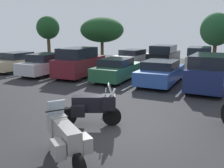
{
  "coord_description": "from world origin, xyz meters",
  "views": [
    {
      "loc": [
        3.26,
        -6.92,
        3.14
      ],
      "look_at": [
        -1.29,
        2.34,
        0.93
      ],
      "focal_mm": 40.6,
      "sensor_mm": 36.0,
      "label": 1
    }
  ],
  "objects": [
    {
      "name": "tree_center_right",
      "position": [
        1.23,
        20.74,
        3.17
      ],
      "size": [
        3.11,
        3.11,
        4.82
      ],
      "color": "#4C3823",
      "rests_on": "ground"
    },
    {
      "name": "motorcycle_third",
      "position": [
        -0.22,
        -2.36,
        0.64
      ],
      "size": [
        1.9,
        1.42,
        1.39
      ],
      "color": "black",
      "rests_on": "ground"
    },
    {
      "name": "car_far_champagne",
      "position": [
        0.58,
        14.53,
        0.9
      ],
      "size": [
        2.26,
        4.56,
        1.8
      ],
      "color": "#C1B289",
      "rests_on": "ground"
    },
    {
      "name": "tree_far_right",
      "position": [
        -17.72,
        18.02,
        3.36
      ],
      "size": [
        2.78,
        2.78,
        4.78
      ],
      "color": "#4C3823",
      "rests_on": "ground"
    },
    {
      "name": "ground",
      "position": [
        0.0,
        0.0,
        -0.05
      ],
      "size": [
        44.0,
        44.0,
        0.1
      ],
      "primitive_type": "cube",
      "color": "#262628"
    },
    {
      "name": "car_silver",
      "position": [
        -8.83,
        7.21,
        0.73
      ],
      "size": [
        1.81,
        4.8,
        1.51
      ],
      "color": "#B7B7BC",
      "rests_on": "ground"
    },
    {
      "name": "car_navy",
      "position": [
        2.02,
        7.28,
        0.94
      ],
      "size": [
        1.85,
        4.8,
        1.9
      ],
      "color": "navy",
      "rests_on": "ground"
    },
    {
      "name": "car_green",
      "position": [
        -3.43,
        7.5,
        0.68
      ],
      "size": [
        1.84,
        4.51,
        1.41
      ],
      "color": "#235638",
      "rests_on": "ground"
    },
    {
      "name": "car_maroon",
      "position": [
        -6.23,
        7.36,
        0.97
      ],
      "size": [
        1.98,
        4.29,
        1.98
      ],
      "color": "maroon",
      "rests_on": "ground"
    },
    {
      "name": "car_far_black",
      "position": [
        -2.25,
        14.32,
        0.92
      ],
      "size": [
        1.97,
        4.8,
        1.9
      ],
      "color": "black",
      "rests_on": "ground"
    },
    {
      "name": "car_tan",
      "position": [
        -11.87,
        7.44,
        0.7
      ],
      "size": [
        2.13,
        4.55,
        1.46
      ],
      "color": "tan",
      "rests_on": "ground"
    },
    {
      "name": "car_blue",
      "position": [
        -0.64,
        7.6,
        0.69
      ],
      "size": [
        1.93,
        4.71,
        1.4
      ],
      "color": "#2D519E",
      "rests_on": "ground"
    },
    {
      "name": "car_far_white",
      "position": [
        -5.09,
        14.34,
        0.71
      ],
      "size": [
        2.21,
        4.52,
        1.43
      ],
      "color": "white",
      "rests_on": "ground"
    },
    {
      "name": "tree_left",
      "position": [
        -10.0,
        17.62,
        3.12
      ],
      "size": [
        4.67,
        4.67,
        4.45
      ],
      "color": "#4C3823",
      "rests_on": "ground"
    },
    {
      "name": "motorcycle_touring",
      "position": [
        -0.86,
        -0.01,
        0.67
      ],
      "size": [
        1.95,
        1.26,
        1.43
      ],
      "color": "black",
      "rests_on": "ground"
    },
    {
      "name": "parking_stripes",
      "position": [
        -1.99,
        7.36,
        0.0
      ],
      "size": [
        22.81,
        4.84,
        0.01
      ],
      "color": "silver",
      "rests_on": "ground"
    }
  ]
}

